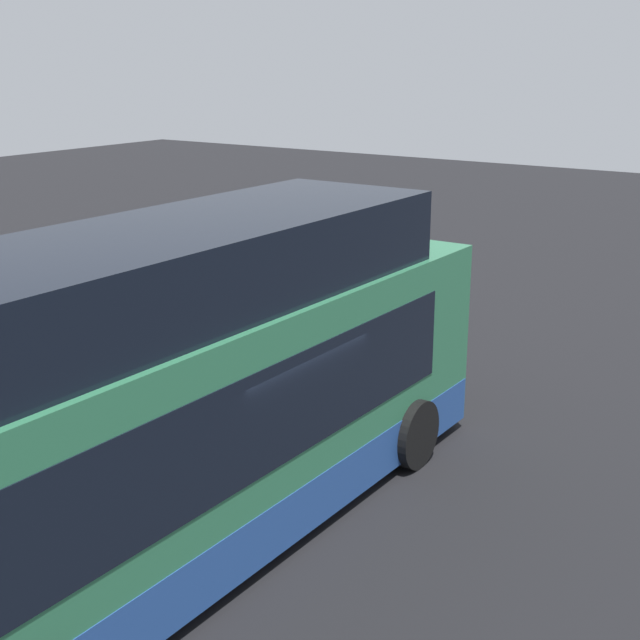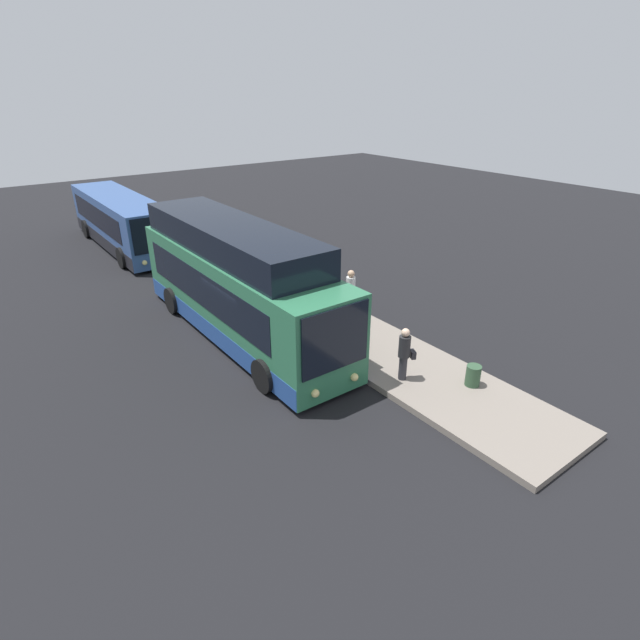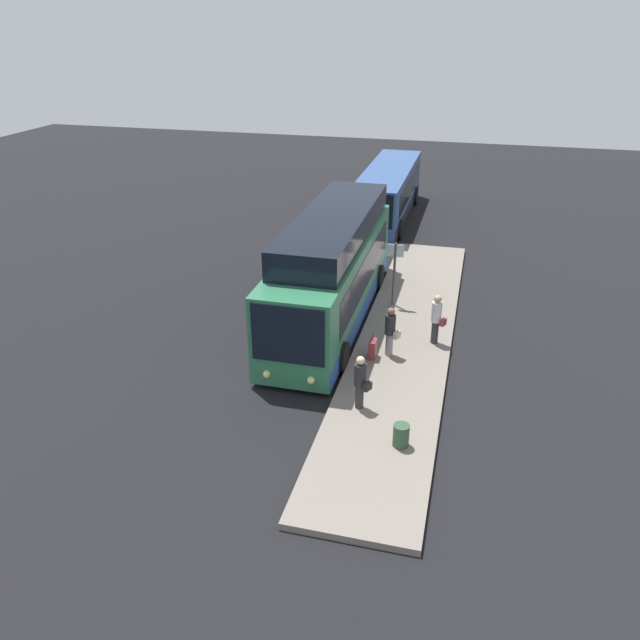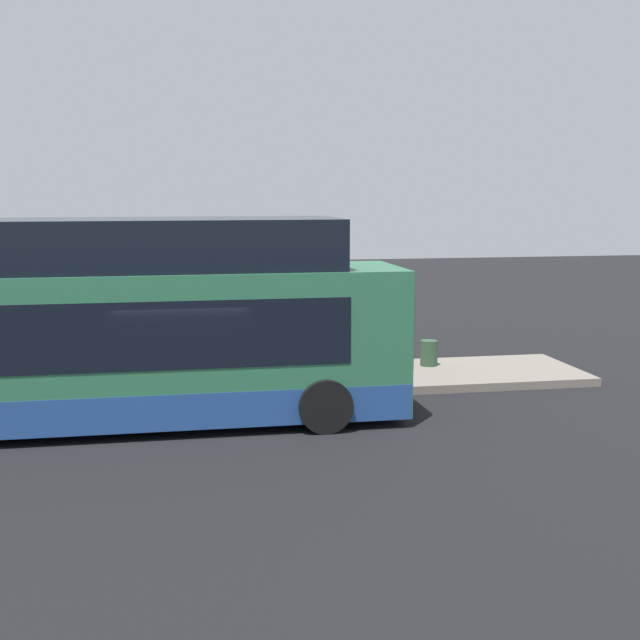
{
  "view_description": "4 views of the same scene",
  "coord_description": "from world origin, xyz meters",
  "px_view_note": "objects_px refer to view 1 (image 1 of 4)",
  "views": [
    {
      "loc": [
        -8.27,
        -6.89,
        6.01
      ],
      "look_at": [
        2.98,
        0.77,
        1.93
      ],
      "focal_mm": 50.0,
      "sensor_mm": 36.0,
      "label": 1
    },
    {
      "loc": [
        13.92,
        -7.37,
        8.36
      ],
      "look_at": [
        2.98,
        0.77,
        1.93
      ],
      "focal_mm": 28.0,
      "sensor_mm": 36.0,
      "label": 2
    },
    {
      "loc": [
        20.12,
        5.2,
        10.63
      ],
      "look_at": [
        2.98,
        0.77,
        1.93
      ],
      "focal_mm": 35.0,
      "sensor_mm": 36.0,
      "label": 3
    },
    {
      "loc": [
        -0.58,
        -17.56,
        4.71
      ],
      "look_at": [
        2.98,
        0.77,
        1.93
      ],
      "focal_mm": 50.0,
      "sensor_mm": 36.0,
      "label": 4
    }
  ],
  "objects_px": {
    "trash_bin": "(290,321)",
    "passenger_with_bags": "(166,366)",
    "suitcase": "(205,403)",
    "passenger_boarding": "(45,369)",
    "passenger_waiting": "(303,322)",
    "bus_lead": "(168,416)"
  },
  "relations": [
    {
      "from": "passenger_with_bags",
      "to": "suitcase",
      "type": "height_order",
      "value": "passenger_with_bags"
    },
    {
      "from": "passenger_waiting",
      "to": "trash_bin",
      "type": "distance_m",
      "value": 2.15
    },
    {
      "from": "bus_lead",
      "to": "passenger_with_bags",
      "type": "bearing_deg",
      "value": 44.7
    },
    {
      "from": "passenger_boarding",
      "to": "trash_bin",
      "type": "distance_m",
      "value": 6.18
    },
    {
      "from": "passenger_waiting",
      "to": "suitcase",
      "type": "relative_size",
      "value": 1.93
    },
    {
      "from": "trash_bin",
      "to": "passenger_with_bags",
      "type": "bearing_deg",
      "value": -167.69
    },
    {
      "from": "bus_lead",
      "to": "suitcase",
      "type": "height_order",
      "value": "bus_lead"
    },
    {
      "from": "passenger_waiting",
      "to": "trash_bin",
      "type": "xyz_separation_m",
      "value": [
        1.5,
        1.42,
        -0.6
      ]
    },
    {
      "from": "bus_lead",
      "to": "trash_bin",
      "type": "bearing_deg",
      "value": 26.27
    },
    {
      "from": "passenger_with_bags",
      "to": "suitcase",
      "type": "xyz_separation_m",
      "value": [
        0.33,
        -0.52,
        -0.63
      ]
    },
    {
      "from": "passenger_waiting",
      "to": "passenger_with_bags",
      "type": "relative_size",
      "value": 0.98
    },
    {
      "from": "passenger_boarding",
      "to": "trash_bin",
      "type": "height_order",
      "value": "passenger_boarding"
    },
    {
      "from": "passenger_waiting",
      "to": "passenger_with_bags",
      "type": "bearing_deg",
      "value": -160.3
    },
    {
      "from": "bus_lead",
      "to": "suitcase",
      "type": "distance_m",
      "value": 3.94
    },
    {
      "from": "passenger_with_bags",
      "to": "trash_bin",
      "type": "distance_m",
      "value": 5.01
    },
    {
      "from": "passenger_boarding",
      "to": "suitcase",
      "type": "bearing_deg",
      "value": -27.7
    },
    {
      "from": "passenger_with_bags",
      "to": "trash_bin",
      "type": "height_order",
      "value": "passenger_with_bags"
    },
    {
      "from": "bus_lead",
      "to": "trash_bin",
      "type": "xyz_separation_m",
      "value": [
        7.56,
        3.73,
        -1.32
      ]
    },
    {
      "from": "bus_lead",
      "to": "passenger_boarding",
      "type": "xyz_separation_m",
      "value": [
        1.43,
        4.08,
        -0.65
      ]
    },
    {
      "from": "suitcase",
      "to": "trash_bin",
      "type": "distance_m",
      "value": 4.8
    },
    {
      "from": "bus_lead",
      "to": "trash_bin",
      "type": "relative_size",
      "value": 17.18
    },
    {
      "from": "passenger_boarding",
      "to": "trash_bin",
      "type": "xyz_separation_m",
      "value": [
        6.13,
        -0.36,
        -0.67
      ]
    }
  ]
}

